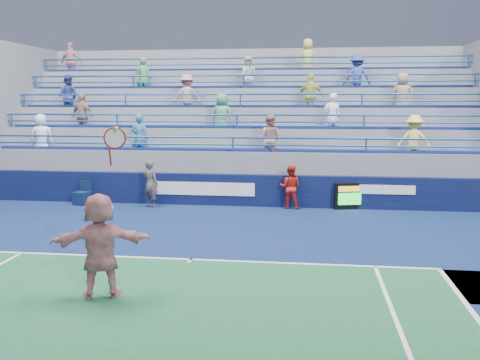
# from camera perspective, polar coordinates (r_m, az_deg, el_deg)

# --- Properties ---
(ground) EXTENTS (120.00, 120.00, 0.00)m
(ground) POSITION_cam_1_polar(r_m,az_deg,el_deg) (12.35, -5.26, -8.53)
(ground) COLOR #333538
(sponsor_wall) EXTENTS (18.00, 0.32, 1.10)m
(sponsor_wall) POSITION_cam_1_polar(r_m,az_deg,el_deg) (18.46, -0.83, -1.07)
(sponsor_wall) COLOR #090E33
(sponsor_wall) RESTS_ON ground
(bleacher_stand) EXTENTS (18.00, 5.60, 6.13)m
(bleacher_stand) POSITION_cam_1_polar(r_m,az_deg,el_deg) (22.04, 0.56, 3.09)
(bleacher_stand) COLOR slate
(bleacher_stand) RESTS_ON ground
(serve_speed_board) EXTENTS (1.29, 0.45, 0.89)m
(serve_speed_board) POSITION_cam_1_polar(r_m,az_deg,el_deg) (18.22, 12.02, -1.70)
(serve_speed_board) COLOR black
(serve_speed_board) RESTS_ON ground
(judge_chair) EXTENTS (0.58, 0.59, 0.84)m
(judge_chair) POSITION_cam_1_polar(r_m,az_deg,el_deg) (19.41, -16.49, -1.80)
(judge_chair) COLOR #0C1C3D
(judge_chair) RESTS_ON ground
(tennis_player) EXTENTS (1.91, 1.11, 3.15)m
(tennis_player) POSITION_cam_1_polar(r_m,az_deg,el_deg) (10.13, -14.69, -6.74)
(tennis_player) COLOR silver
(tennis_player) RESTS_ON ground
(line_judge) EXTENTS (0.69, 0.58, 1.63)m
(line_judge) POSITION_cam_1_polar(r_m,az_deg,el_deg) (18.39, -9.54, -0.39)
(line_judge) COLOR #141B38
(line_judge) RESTS_ON ground
(ball_girl) EXTENTS (0.78, 0.65, 1.47)m
(ball_girl) POSITION_cam_1_polar(r_m,az_deg,el_deg) (17.98, 5.37, -0.77)
(ball_girl) COLOR red
(ball_girl) RESTS_ON ground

